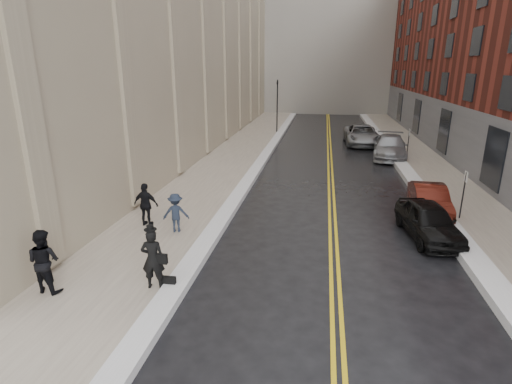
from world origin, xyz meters
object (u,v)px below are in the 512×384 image
(car_black, at_px, (429,221))
(car_silver_far, at_px, (362,135))
(pedestrian_main, at_px, (153,259))
(pedestrian_a, at_px, (44,261))
(car_maroon, at_px, (429,200))
(car_silver_near, at_px, (390,147))
(pedestrian_b, at_px, (176,213))
(pedestrian_c, at_px, (146,205))

(car_black, relative_size, car_silver_far, 0.69)
(pedestrian_main, relative_size, pedestrian_a, 0.97)
(car_silver_far, bearing_deg, pedestrian_main, -109.48)
(car_black, xyz_separation_m, car_silver_far, (-0.90, 19.64, 0.13))
(car_maroon, bearing_deg, car_silver_near, 92.45)
(car_black, xyz_separation_m, pedestrian_a, (-11.90, -6.16, 0.41))
(car_black, relative_size, car_silver_near, 0.74)
(car_silver_far, relative_size, pedestrian_main, 3.22)
(car_maroon, xyz_separation_m, pedestrian_b, (-10.44, -4.19, 0.28))
(car_maroon, distance_m, car_silver_near, 11.77)
(car_silver_far, relative_size, pedestrian_b, 3.81)
(car_maroon, bearing_deg, car_black, -101.32)
(car_black, distance_m, pedestrian_b, 9.84)
(car_silver_far, relative_size, pedestrian_c, 3.32)
(car_silver_near, xyz_separation_m, car_silver_far, (-1.60, 5.03, 0.02))
(car_black, relative_size, car_maroon, 1.03)
(car_maroon, distance_m, car_silver_far, 16.88)
(car_maroon, xyz_separation_m, pedestrian_a, (-12.59, -9.00, 0.45))
(pedestrian_main, relative_size, pedestrian_c, 1.03)
(car_black, distance_m, car_maroon, 2.92)
(pedestrian_a, bearing_deg, car_maroon, -137.94)
(pedestrian_b, relative_size, pedestrian_c, 0.87)
(pedestrian_main, distance_m, pedestrian_c, 5.07)
(car_black, xyz_separation_m, pedestrian_c, (-11.16, -0.94, 0.35))
(car_black, relative_size, pedestrian_a, 2.14)
(car_black, bearing_deg, pedestrian_main, -156.31)
(car_maroon, bearing_deg, pedestrian_c, -159.89)
(pedestrian_b, bearing_deg, pedestrian_a, 52.00)
(pedestrian_b, distance_m, pedestrian_c, 1.48)
(car_maroon, height_order, pedestrian_main, pedestrian_main)
(car_silver_far, bearing_deg, car_maroon, -86.38)
(pedestrian_main, bearing_deg, pedestrian_c, -72.30)
(car_silver_far, distance_m, pedestrian_b, 22.78)
(pedestrian_c, bearing_deg, car_black, -171.33)
(pedestrian_c, bearing_deg, car_maroon, -158.48)
(car_silver_near, xyz_separation_m, pedestrian_b, (-10.44, -15.96, 0.13))
(car_black, bearing_deg, car_maroon, 68.29)
(pedestrian_a, bearing_deg, pedestrian_main, -160.68)
(pedestrian_b, xyz_separation_m, pedestrian_c, (-1.41, 0.41, 0.11))
(pedestrian_a, height_order, pedestrian_b, pedestrian_a)
(car_maroon, bearing_deg, car_silver_far, 97.89)
(car_maroon, bearing_deg, pedestrian_b, -155.70)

